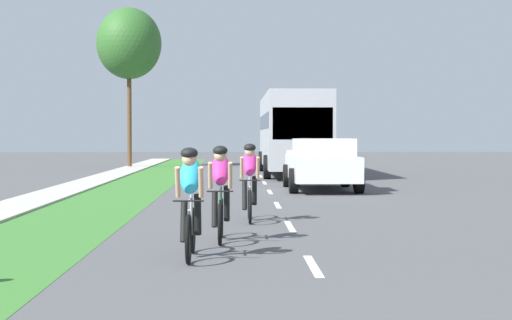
{
  "coord_description": "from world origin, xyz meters",
  "views": [
    {
      "loc": [
        -1.02,
        -3.03,
        1.75
      ],
      "look_at": [
        -0.49,
        19.15,
        1.06
      ],
      "focal_mm": 56.6,
      "sensor_mm": 36.0,
      "label": 1
    }
  ],
  "objects_px": {
    "cyclist_distant": "(250,181)",
    "bus_silver": "(292,130)",
    "cyclist_lead": "(190,202)",
    "pickup_white": "(321,164)",
    "street_tree_far": "(129,44)",
    "cyclist_trailing": "(221,192)"
  },
  "relations": [
    {
      "from": "street_tree_far",
      "to": "cyclist_distant",
      "type": "bearing_deg",
      "value": -77.58
    },
    {
      "from": "cyclist_lead",
      "to": "bus_silver",
      "type": "xyz_separation_m",
      "value": [
        3.12,
        24.35,
        1.17
      ]
    },
    {
      "from": "bus_silver",
      "to": "street_tree_far",
      "type": "relative_size",
      "value": 1.35
    },
    {
      "from": "cyclist_distant",
      "to": "bus_silver",
      "type": "xyz_separation_m",
      "value": [
        2.2,
        19.45,
        1.17
      ]
    },
    {
      "from": "cyclist_distant",
      "to": "pickup_white",
      "type": "bearing_deg",
      "value": 75.22
    },
    {
      "from": "cyclist_distant",
      "to": "street_tree_far",
      "type": "bearing_deg",
      "value": 102.42
    },
    {
      "from": "street_tree_far",
      "to": "cyclist_lead",
      "type": "bearing_deg",
      "value": -80.99
    },
    {
      "from": "cyclist_lead",
      "to": "street_tree_far",
      "type": "bearing_deg",
      "value": 99.01
    },
    {
      "from": "bus_silver",
      "to": "street_tree_far",
      "type": "height_order",
      "value": "street_tree_far"
    },
    {
      "from": "cyclist_trailing",
      "to": "pickup_white",
      "type": "xyz_separation_m",
      "value": [
        2.95,
        12.26,
        0.02
      ]
    },
    {
      "from": "cyclist_lead",
      "to": "cyclist_distant",
      "type": "bearing_deg",
      "value": 79.42
    },
    {
      "from": "cyclist_lead",
      "to": "bus_silver",
      "type": "bearing_deg",
      "value": 82.71
    },
    {
      "from": "bus_silver",
      "to": "cyclist_trailing",
      "type": "bearing_deg",
      "value": -96.91
    },
    {
      "from": "cyclist_distant",
      "to": "bus_silver",
      "type": "bearing_deg",
      "value": 83.54
    },
    {
      "from": "cyclist_lead",
      "to": "cyclist_trailing",
      "type": "distance_m",
      "value": 1.88
    },
    {
      "from": "pickup_white",
      "to": "bus_silver",
      "type": "height_order",
      "value": "bus_silver"
    },
    {
      "from": "cyclist_distant",
      "to": "street_tree_far",
      "type": "relative_size",
      "value": 0.2
    },
    {
      "from": "pickup_white",
      "to": "bus_silver",
      "type": "relative_size",
      "value": 0.44
    },
    {
      "from": "bus_silver",
      "to": "cyclist_lead",
      "type": "bearing_deg",
      "value": -97.29
    },
    {
      "from": "cyclist_distant",
      "to": "bus_silver",
      "type": "distance_m",
      "value": 19.6
    },
    {
      "from": "cyclist_lead",
      "to": "bus_silver",
      "type": "height_order",
      "value": "bus_silver"
    },
    {
      "from": "cyclist_lead",
      "to": "street_tree_far",
      "type": "distance_m",
      "value": 33.36
    }
  ]
}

